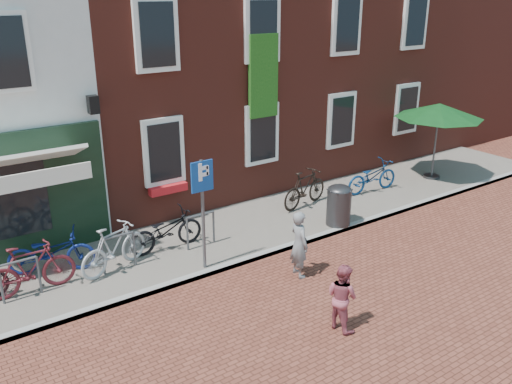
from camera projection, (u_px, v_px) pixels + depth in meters
ground at (209, 277)px, 11.63m from camera, size 80.00×80.00×0.00m
sidewalk at (213, 238)px, 13.30m from camera, size 24.00×3.00×0.10m
building_brick_mid at (144, 17)px, 16.32m from camera, size 6.00×8.00×10.00m
building_brick_right at (298, 12)px, 19.54m from camera, size 6.00×8.00×10.00m
filler_right at (416, 21)px, 23.20m from camera, size 7.00×8.00×9.00m
litter_bin at (339, 203)px, 13.78m from camera, size 0.62×0.62×1.14m
parking_sign at (203, 195)px, 11.22m from camera, size 0.50×0.08×2.44m
parasol at (439, 108)px, 16.64m from camera, size 2.71×2.71×2.50m
woman at (299, 244)px, 11.44m from camera, size 0.42×0.58×1.47m
boy at (342, 297)px, 9.67m from camera, size 0.54×0.66×1.28m
bicycle_1 at (30, 269)px, 10.66m from camera, size 1.76×0.56×1.05m
bicycle_2 at (51, 252)px, 11.46m from camera, size 1.90×1.26×0.94m
bicycle_3 at (114, 248)px, 11.54m from camera, size 1.81×1.04×1.05m
bicycle_4 at (166, 230)px, 12.49m from camera, size 1.80×0.63×0.94m
bicycle_5 at (305, 188)px, 14.97m from camera, size 1.80×0.82×1.05m
bicycle_6 at (372, 177)px, 16.07m from camera, size 1.84×0.75×0.94m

